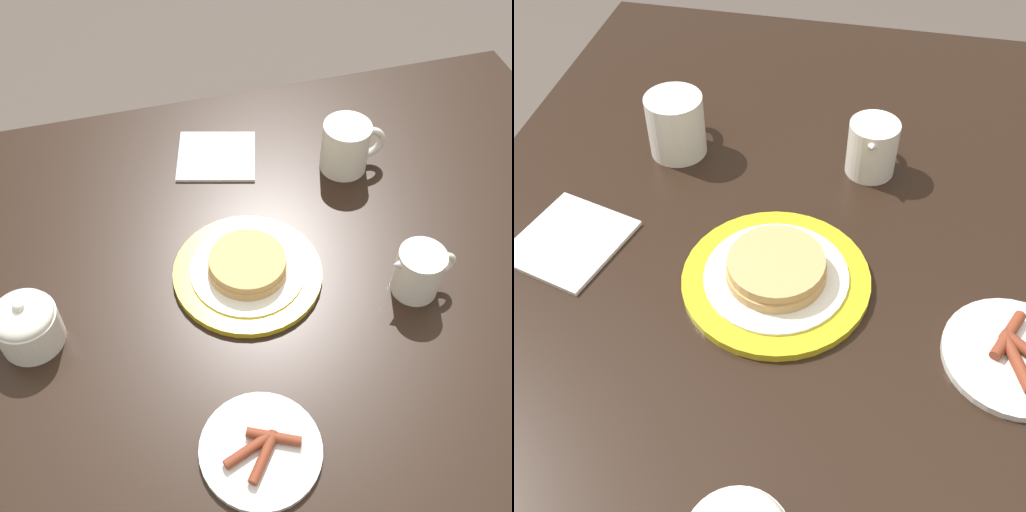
{
  "view_description": "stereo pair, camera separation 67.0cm",
  "coord_description": "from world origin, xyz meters",
  "views": [
    {
      "loc": [
        -0.09,
        -0.58,
        1.61
      ],
      "look_at": [
        0.08,
        0.05,
        0.8
      ],
      "focal_mm": 45.0,
      "sensor_mm": 36.0,
      "label": 1
    },
    {
      "loc": [
        -0.47,
        -0.07,
        1.41
      ],
      "look_at": [
        0.08,
        0.05,
        0.8
      ],
      "focal_mm": 45.0,
      "sensor_mm": 36.0,
      "label": 2
    }
  ],
  "objects": [
    {
      "name": "sugar_bowl",
      "position": [
        -0.29,
        -0.0,
        0.82
      ],
      "size": [
        0.1,
        0.1,
        0.09
      ],
      "color": "silver",
      "rests_on": "dining_table"
    },
    {
      "name": "napkin",
      "position": [
        0.07,
        0.33,
        0.78
      ],
      "size": [
        0.18,
        0.17,
        0.01
      ],
      "color": "silver",
      "rests_on": "dining_table"
    },
    {
      "name": "creamer_pitcher",
      "position": [
        0.31,
        -0.06,
        0.82
      ],
      "size": [
        0.11,
        0.07,
        0.09
      ],
      "color": "silver",
      "rests_on": "dining_table"
    },
    {
      "name": "ground_plane",
      "position": [
        0.0,
        0.0,
        0.0
      ],
      "size": [
        8.0,
        8.0,
        0.0
      ],
      "primitive_type": "plane",
      "color": "#51473F"
    },
    {
      "name": "dining_table",
      "position": [
        0.0,
        0.0,
        0.67
      ],
      "size": [
        1.52,
        1.02,
        0.77
      ],
      "color": "black",
      "rests_on": "ground_plane"
    },
    {
      "name": "side_plate_bacon",
      "position": [
        0.0,
        -0.26,
        0.78
      ],
      "size": [
        0.17,
        0.17,
        0.02
      ],
      "color": "silver",
      "rests_on": "dining_table"
    },
    {
      "name": "coffee_mug",
      "position": [
        0.3,
        0.24,
        0.82
      ],
      "size": [
        0.12,
        0.09,
        0.1
      ],
      "color": "silver",
      "rests_on": "dining_table"
    },
    {
      "name": "pancake_plate",
      "position": [
        0.06,
        0.03,
        0.79
      ],
      "size": [
        0.24,
        0.24,
        0.04
      ],
      "color": "gold",
      "rests_on": "dining_table"
    }
  ]
}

